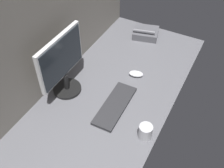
{
  "coord_description": "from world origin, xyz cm",
  "views": [
    {
      "loc": [
        -96.97,
        -57.34,
        124.7
      ],
      "look_at": [
        -1.94,
        0.0,
        14.0
      ],
      "focal_mm": 43.01,
      "sensor_mm": 36.0,
      "label": 1
    }
  ],
  "objects_px": {
    "mug_steel": "(145,132)",
    "desk_phone": "(146,33)",
    "monitor": "(62,63)",
    "keyboard": "(115,105)",
    "mouse": "(136,74)"
  },
  "relations": [
    {
      "from": "keyboard",
      "to": "monitor",
      "type": "bearing_deg",
      "value": 91.58
    },
    {
      "from": "mouse",
      "to": "mug_steel",
      "type": "xyz_separation_m",
      "value": [
        -0.43,
        -0.25,
        0.03
      ]
    },
    {
      "from": "mug_steel",
      "to": "keyboard",
      "type": "bearing_deg",
      "value": 64.85
    },
    {
      "from": "keyboard",
      "to": "mouse",
      "type": "xyz_separation_m",
      "value": [
        0.31,
        0.0,
        0.01
      ]
    },
    {
      "from": "mug_steel",
      "to": "desk_phone",
      "type": "bearing_deg",
      "value": 22.87
    },
    {
      "from": "mouse",
      "to": "mug_steel",
      "type": "relative_size",
      "value": 1.05
    },
    {
      "from": "keyboard",
      "to": "desk_phone",
      "type": "bearing_deg",
      "value": 7.8
    },
    {
      "from": "mouse",
      "to": "mug_steel",
      "type": "height_order",
      "value": "mug_steel"
    },
    {
      "from": "mug_steel",
      "to": "desk_phone",
      "type": "distance_m",
      "value": 0.96
    },
    {
      "from": "keyboard",
      "to": "mug_steel",
      "type": "bearing_deg",
      "value": -116.74
    },
    {
      "from": "mouse",
      "to": "monitor",
      "type": "bearing_deg",
      "value": 117.95
    },
    {
      "from": "monitor",
      "to": "keyboard",
      "type": "distance_m",
      "value": 0.4
    },
    {
      "from": "keyboard",
      "to": "mug_steel",
      "type": "height_order",
      "value": "mug_steel"
    },
    {
      "from": "monitor",
      "to": "desk_phone",
      "type": "xyz_separation_m",
      "value": [
        0.79,
        -0.22,
        -0.19
      ]
    },
    {
      "from": "desk_phone",
      "to": "mouse",
      "type": "bearing_deg",
      "value": -164.68
    }
  ]
}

